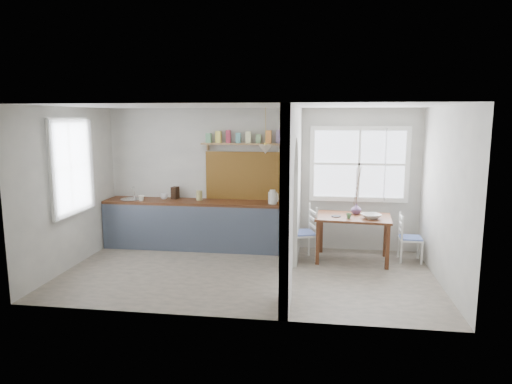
# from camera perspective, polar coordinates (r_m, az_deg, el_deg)

# --- Properties ---
(floor) EXTENTS (5.80, 3.20, 0.01)m
(floor) POSITION_cam_1_polar(r_m,az_deg,el_deg) (7.29, -1.14, -10.18)
(floor) COLOR gray
(floor) RESTS_ON ground
(ceiling) EXTENTS (5.80, 3.20, 0.01)m
(ceiling) POSITION_cam_1_polar(r_m,az_deg,el_deg) (6.87, -1.21, 10.70)
(ceiling) COLOR beige
(ceiling) RESTS_ON walls
(walls) EXTENTS (5.81, 3.21, 2.60)m
(walls) POSITION_cam_1_polar(r_m,az_deg,el_deg) (6.97, -1.18, -0.05)
(walls) COLOR beige
(walls) RESTS_ON floor
(partition) EXTENTS (0.12, 3.20, 2.60)m
(partition) POSITION_cam_1_polar(r_m,az_deg,el_deg) (6.92, 4.63, 1.13)
(partition) COLOR beige
(partition) RESTS_ON floor
(kitchen_window) EXTENTS (0.10, 1.16, 1.50)m
(kitchen_window) POSITION_cam_1_polar(r_m,az_deg,el_deg) (7.90, -22.24, 2.93)
(kitchen_window) COLOR white
(kitchen_window) RESTS_ON walls
(nook_window) EXTENTS (1.76, 0.10, 1.30)m
(nook_window) POSITION_cam_1_polar(r_m,az_deg,el_deg) (8.41, 12.76, 3.42)
(nook_window) COLOR white
(nook_window) RESTS_ON walls
(counter) EXTENTS (3.50, 0.60, 0.90)m
(counter) POSITION_cam_1_polar(r_m,az_deg,el_deg) (8.64, -7.18, -3.97)
(counter) COLOR #502B18
(counter) RESTS_ON floor
(sink) EXTENTS (0.40, 0.40, 0.02)m
(sink) POSITION_cam_1_polar(r_m,az_deg,el_deg) (8.95, -15.35, -0.93)
(sink) COLOR silver
(sink) RESTS_ON counter
(backsplash) EXTENTS (1.65, 0.03, 0.90)m
(backsplash) POSITION_cam_1_polar(r_m,az_deg,el_deg) (8.53, -0.86, 2.03)
(backsplash) COLOR brown
(backsplash) RESTS_ON walls
(shelf) EXTENTS (1.75, 0.20, 0.21)m
(shelf) POSITION_cam_1_polar(r_m,az_deg,el_deg) (8.39, -0.96, 6.43)
(shelf) COLOR #99774D
(shelf) RESTS_ON walls
(pendant_lamp) EXTENTS (0.26, 0.26, 0.16)m
(pendant_lamp) POSITION_cam_1_polar(r_m,az_deg,el_deg) (8.01, 1.19, 5.36)
(pendant_lamp) COLOR beige
(pendant_lamp) RESTS_ON ceiling
(utensil_rail) EXTENTS (0.02, 0.50, 0.02)m
(utensil_rail) POSITION_cam_1_polar(r_m,az_deg,el_deg) (7.76, 4.33, 2.02)
(utensil_rail) COLOR silver
(utensil_rail) RESTS_ON partition
(dining_table) EXTENTS (1.31, 0.93, 0.78)m
(dining_table) POSITION_cam_1_polar(r_m,az_deg,el_deg) (8.01, 11.97, -5.69)
(dining_table) COLOR #502B18
(dining_table) RESTS_ON floor
(chair_left) EXTENTS (0.55, 0.55, 0.95)m
(chair_left) POSITION_cam_1_polar(r_m,az_deg,el_deg) (7.89, 5.73, -5.08)
(chair_left) COLOR white
(chair_left) RESTS_ON floor
(chair_right) EXTENTS (0.39, 0.39, 0.82)m
(chair_right) POSITION_cam_1_polar(r_m,az_deg,el_deg) (8.22, 18.76, -5.44)
(chair_right) COLOR white
(chair_right) RESTS_ON floor
(kettle) EXTENTS (0.24, 0.20, 0.25)m
(kettle) POSITION_cam_1_polar(r_m,az_deg,el_deg) (8.16, 2.08, -0.61)
(kettle) COLOR silver
(kettle) RESTS_ON counter
(mug_a) EXTENTS (0.11, 0.11, 0.10)m
(mug_a) POSITION_cam_1_polar(r_m,az_deg,el_deg) (8.70, -14.13, -0.75)
(mug_a) COLOR white
(mug_a) RESTS_ON counter
(mug_b) EXTENTS (0.15, 0.15, 0.11)m
(mug_b) POSITION_cam_1_polar(r_m,az_deg,el_deg) (8.80, -11.42, -0.54)
(mug_b) COLOR silver
(mug_b) RESTS_ON counter
(knife_block) EXTENTS (0.14, 0.17, 0.23)m
(knife_block) POSITION_cam_1_polar(r_m,az_deg,el_deg) (8.79, -10.08, -0.09)
(knife_block) COLOR #372010
(knife_block) RESTS_ON counter
(jar) EXTENTS (0.14, 0.14, 0.18)m
(jar) POSITION_cam_1_polar(r_m,az_deg,el_deg) (8.58, -7.10, -0.43)
(jar) COLOR tan
(jar) RESTS_ON counter
(towel_magenta) EXTENTS (0.02, 0.03, 0.61)m
(towel_magenta) POSITION_cam_1_polar(r_m,az_deg,el_deg) (8.06, 4.04, -6.23)
(towel_magenta) COLOR #AD2045
(towel_magenta) RESTS_ON counter
(towel_orange) EXTENTS (0.02, 0.03, 0.54)m
(towel_orange) POSITION_cam_1_polar(r_m,az_deg,el_deg) (8.03, 4.02, -6.48)
(towel_orange) COLOR orange
(towel_orange) RESTS_ON counter
(bowl) EXTENTS (0.41, 0.41, 0.08)m
(bowl) POSITION_cam_1_polar(r_m,az_deg,el_deg) (7.80, 14.20, -2.95)
(bowl) COLOR silver
(bowl) RESTS_ON dining_table
(table_cup) EXTENTS (0.11, 0.11, 0.08)m
(table_cup) POSITION_cam_1_polar(r_m,az_deg,el_deg) (7.72, 11.52, -2.96)
(table_cup) COLOR #477B4A
(table_cup) RESTS_ON dining_table
(plate) EXTENTS (0.19, 0.19, 0.01)m
(plate) POSITION_cam_1_polar(r_m,az_deg,el_deg) (7.82, 9.98, -3.00)
(plate) COLOR black
(plate) RESTS_ON dining_table
(vase) EXTENTS (0.22, 0.22, 0.18)m
(vase) POSITION_cam_1_polar(r_m,az_deg,el_deg) (8.09, 12.42, -2.06)
(vase) COLOR #5B3F67
(vase) RESTS_ON dining_table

